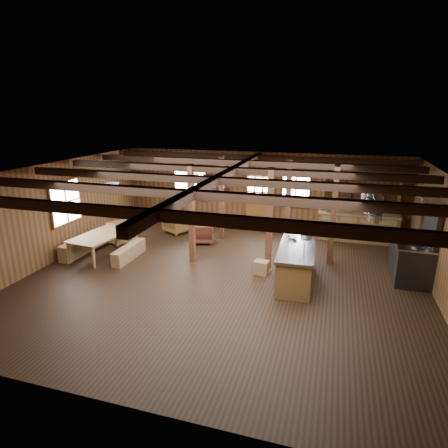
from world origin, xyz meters
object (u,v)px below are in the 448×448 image
(commercial_range, at_px, (413,253))
(armchair_a, at_px, (203,233))
(armchair_b, at_px, (178,222))
(armchair_c, at_px, (122,233))
(kitchen_island, at_px, (297,262))
(dining_table, at_px, (103,245))

(commercial_range, bearing_deg, armchair_a, 170.49)
(commercial_range, height_order, armchair_a, commercial_range)
(armchair_b, height_order, armchair_c, armchair_b)
(commercial_range, relative_size, armchair_c, 2.80)
(armchair_b, xyz_separation_m, armchair_c, (-1.29, -1.56, -0.02))
(kitchen_island, xyz_separation_m, dining_table, (-5.70, 0.01, -0.14))
(armchair_a, distance_m, armchair_b, 1.43)
(dining_table, bearing_deg, armchair_c, 9.74)
(kitchen_island, xyz_separation_m, armchair_a, (-3.25, 1.98, -0.15))
(dining_table, xyz_separation_m, armchair_b, (1.23, 2.72, 0.04))
(kitchen_island, xyz_separation_m, armchair_b, (-4.47, 2.73, -0.11))
(armchair_b, relative_size, armchair_c, 1.06)
(commercial_range, relative_size, armchair_b, 2.64)
(armchair_a, xyz_separation_m, armchair_c, (-2.51, -0.81, 0.02))
(commercial_range, distance_m, armchair_b, 7.53)
(armchair_a, height_order, armchair_c, armchair_c)
(dining_table, distance_m, armchair_a, 3.14)
(armchair_a, bearing_deg, kitchen_island, 132.87)
(commercial_range, xyz_separation_m, armchair_a, (-6.10, 1.02, -0.35))
(dining_table, bearing_deg, armchair_b, -17.81)
(kitchen_island, distance_m, dining_table, 5.70)
(dining_table, height_order, armchair_c, armchair_c)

